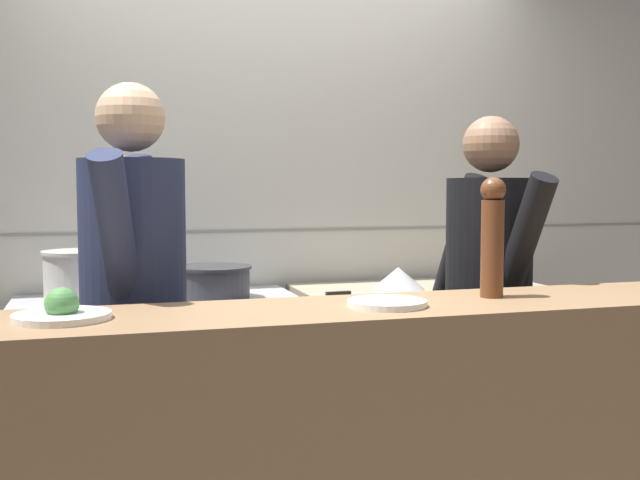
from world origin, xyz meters
TOP-DOWN VIEW (x-y plane):
  - wall_back_tiled at (0.00, 1.32)m, footprint 8.00×0.06m
  - oven_range at (-0.61, 0.92)m, footprint 1.20×0.71m
  - prep_counter at (0.61, 0.92)m, footprint 1.18×0.65m
  - pass_counter at (0.00, -0.24)m, footprint 2.97×0.45m
  - stock_pot at (-0.93, 0.95)m, footprint 0.29×0.29m
  - sauce_pot at (-0.38, 0.93)m, footprint 0.33×0.33m
  - mixing_bowl_steel at (0.47, 0.91)m, footprint 0.24×0.24m
  - chefs_knife at (0.24, 0.79)m, footprint 0.38×0.05m
  - plated_dish_main at (-0.95, -0.22)m, footprint 0.25×0.25m
  - plated_dish_appetiser at (-0.06, -0.26)m, footprint 0.23×0.23m
  - pepper_mill at (0.32, -0.19)m, footprint 0.08×0.08m
  - chef_head_cook at (-0.74, 0.29)m, footprint 0.43×0.74m
  - chef_sous at (0.60, 0.33)m, footprint 0.37×0.72m

SIDE VIEW (x-z plane):
  - oven_range at x=-0.61m, z-range 0.00..0.88m
  - prep_counter at x=0.61m, z-range 0.00..0.89m
  - pass_counter at x=0.00m, z-range 0.00..1.02m
  - chefs_knife at x=0.24m, z-range 0.89..0.91m
  - chef_sous at x=0.60m, z-range 0.09..1.73m
  - mixing_bowl_steel at x=0.47m, z-range 0.89..0.99m
  - chef_head_cook at x=-0.74m, z-range 0.10..1.80m
  - sauce_pot at x=-0.38m, z-range 0.89..1.03m
  - stock_pot at x=-0.93m, z-range 0.89..1.11m
  - plated_dish_appetiser at x=-0.06m, z-range 1.02..1.04m
  - plated_dish_main at x=-0.95m, z-range 1.00..1.09m
  - pepper_mill at x=0.32m, z-range 1.03..1.40m
  - wall_back_tiled at x=0.00m, z-range 0.00..2.60m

